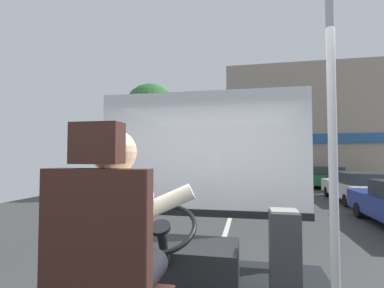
{
  "coord_description": "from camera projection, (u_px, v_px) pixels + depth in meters",
  "views": [
    {
      "loc": [
        0.56,
        -1.69,
        1.83
      ],
      "look_at": [
        -0.01,
        1.16,
        1.96
      ],
      "focal_mm": 26.56,
      "sensor_mm": 36.0,
      "label": 1
    }
  ],
  "objects": [
    {
      "name": "windshield_panel",
      "position": [
        200.0,
        167.0,
        3.35
      ],
      "size": [
        2.5,
        0.08,
        1.48
      ],
      "color": "white"
    },
    {
      "name": "parked_car_white",
      "position": [
        359.0,
        187.0,
        11.41
      ],
      "size": [
        1.9,
        4.2,
        1.2
      ],
      "color": "silver",
      "rests_on": "ground"
    },
    {
      "name": "parked_car_green",
      "position": [
        323.0,
        176.0,
        17.24
      ],
      "size": [
        2.04,
        4.29,
        1.23
      ],
      "color": "#195633",
      "rests_on": "ground"
    },
    {
      "name": "handrail_pole",
      "position": [
        334.0,
        185.0,
        1.43
      ],
      "size": [
        0.04,
        0.04,
        2.05
      ],
      "color": "#B7B7BC",
      "rests_on": "bus_floor"
    },
    {
      "name": "fare_box",
      "position": [
        285.0,
        254.0,
        2.34
      ],
      "size": [
        0.24,
        0.23,
        0.73
      ],
      "color": "#333338",
      "rests_on": "bus_floor"
    },
    {
      "name": "shop_building",
      "position": [
        314.0,
        126.0,
        20.34
      ],
      "size": [
        12.2,
        4.8,
        8.03
      ],
      "color": "gray",
      "rests_on": "ground"
    },
    {
      "name": "street_tree",
      "position": [
        150.0,
        110.0,
        14.25
      ],
      "size": [
        2.56,
        2.56,
        5.48
      ],
      "color": "#4C3828",
      "rests_on": "ground"
    },
    {
      "name": "parked_car_silver",
      "position": [
        303.0,
        172.0,
        22.09
      ],
      "size": [
        1.82,
        4.3,
        1.2
      ],
      "color": "silver",
      "rests_on": "ground"
    },
    {
      "name": "bus_driver",
      "position": [
        118.0,
        236.0,
        1.41
      ],
      "size": [
        0.72,
        0.52,
        0.84
      ],
      "color": "black",
      "rests_on": "driver_seat"
    },
    {
      "name": "ground",
      "position": [
        233.0,
        208.0,
        10.3
      ],
      "size": [
        18.0,
        44.0,
        0.06
      ],
      "color": "#3A3A3A"
    },
    {
      "name": "steering_console",
      "position": [
        175.0,
        264.0,
        2.49
      ],
      "size": [
        1.1,
        0.98,
        0.79
      ],
      "color": "black",
      "rests_on": "bus_floor"
    }
  ]
}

